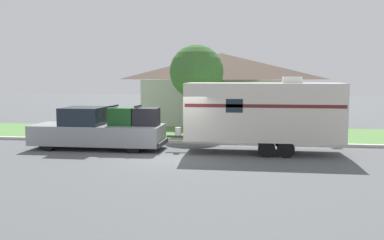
# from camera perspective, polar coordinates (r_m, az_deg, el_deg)

# --- Properties ---
(ground_plane) EXTENTS (120.00, 120.00, 0.00)m
(ground_plane) POSITION_cam_1_polar(r_m,az_deg,el_deg) (17.80, -2.24, -4.98)
(ground_plane) COLOR #515456
(curb_strip) EXTENTS (80.00, 0.30, 0.14)m
(curb_strip) POSITION_cam_1_polar(r_m,az_deg,el_deg) (21.43, -0.43, -2.95)
(curb_strip) COLOR beige
(curb_strip) RESTS_ON ground_plane
(lawn_strip) EXTENTS (80.00, 7.00, 0.03)m
(lawn_strip) POSITION_cam_1_polar(r_m,az_deg,el_deg) (25.02, 0.82, -1.81)
(lawn_strip) COLOR #568442
(lawn_strip) RESTS_ON ground_plane
(house_across_street) EXTENTS (10.96, 7.86, 5.03)m
(house_across_street) POSITION_cam_1_polar(r_m,az_deg,el_deg) (31.38, 3.87, 4.47)
(house_across_street) COLOR #B2B2A8
(house_across_street) RESTS_ON ground_plane
(pickup_truck) EXTENTS (6.14, 2.08, 2.04)m
(pickup_truck) POSITION_cam_1_polar(r_m,az_deg,el_deg) (20.22, -12.27, -1.27)
(pickup_truck) COLOR black
(pickup_truck) RESTS_ON ground_plane
(travel_trailer) EXTENTS (7.62, 2.34, 3.34)m
(travel_trailer) POSITION_cam_1_polar(r_m,az_deg,el_deg) (18.86, 9.49, 1.11)
(travel_trailer) COLOR black
(travel_trailer) RESTS_ON ground_plane
(mailbox) EXTENTS (0.48, 0.20, 1.40)m
(mailbox) POSITION_cam_1_polar(r_m,az_deg,el_deg) (21.96, 18.15, -0.39)
(mailbox) COLOR brown
(mailbox) RESTS_ON ground_plane
(tree_in_yard) EXTENTS (3.11, 3.11, 5.16)m
(tree_in_yard) POSITION_cam_1_polar(r_m,az_deg,el_deg) (24.72, 0.61, 6.43)
(tree_in_yard) COLOR brown
(tree_in_yard) RESTS_ON ground_plane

